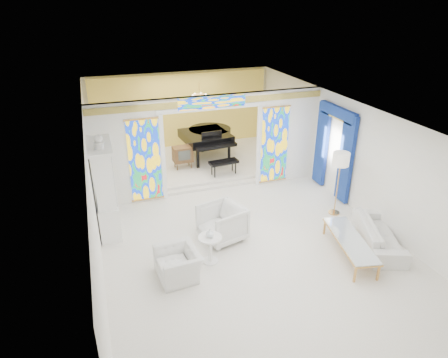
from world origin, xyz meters
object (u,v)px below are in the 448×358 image
object	(u,v)px
china_cabinet	(105,190)
tv_console	(183,154)
coffee_table	(350,240)
armchair_left	(178,264)
sofa	(379,234)
grand_piano	(208,136)
armchair_right	(222,223)

from	to	relation	value
china_cabinet	tv_console	size ratio (longest dim) A/B	3.61
coffee_table	tv_console	bearing A→B (deg)	113.21
armchair_left	coffee_table	distance (m)	4.00
armchair_left	sofa	world-z (taller)	armchair_left
sofa	coffee_table	world-z (taller)	sofa
tv_console	sofa	bearing A→B (deg)	-61.75
coffee_table	grand_piano	world-z (taller)	grand_piano
armchair_left	tv_console	xyz separation A→B (m)	(1.40, 5.44, 0.35)
sofa	tv_console	xyz separation A→B (m)	(-3.50, 5.83, 0.37)
armchair_right	tv_console	xyz separation A→B (m)	(0.04, 4.35, 0.21)
grand_piano	tv_console	size ratio (longest dim) A/B	4.07
china_cabinet	armchair_left	distance (m)	2.86
armchair_right	sofa	world-z (taller)	armchair_right
grand_piano	sofa	bearing A→B (deg)	-75.56
coffee_table	tv_console	distance (m)	6.50
grand_piano	tv_console	distance (m)	1.38
china_cabinet	coffee_table	xyz separation A→B (m)	(5.23, -2.95, -0.75)
armchair_right	grand_piano	world-z (taller)	grand_piano
armchair_right	coffee_table	xyz separation A→B (m)	(2.60, -1.62, -0.04)
sofa	tv_console	size ratio (longest dim) A/B	2.74
china_cabinet	grand_piano	bearing A→B (deg)	44.63
china_cabinet	sofa	world-z (taller)	china_cabinet
armchair_left	coffee_table	size ratio (longest dim) A/B	0.47
armchair_right	china_cabinet	bearing A→B (deg)	-132.01
armchair_right	tv_console	size ratio (longest dim) A/B	1.34
coffee_table	grand_piano	bearing A→B (deg)	102.06
grand_piano	coffee_table	bearing A→B (deg)	-83.34
china_cabinet	tv_console	xyz separation A→B (m)	(2.67, 3.02, -0.50)
armchair_right	grand_piano	bearing A→B (deg)	151.92
china_cabinet	tv_console	distance (m)	4.06
china_cabinet	grand_piano	world-z (taller)	china_cabinet
armchair_left	grand_piano	xyz separation A→B (m)	(2.53, 6.17, 0.66)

